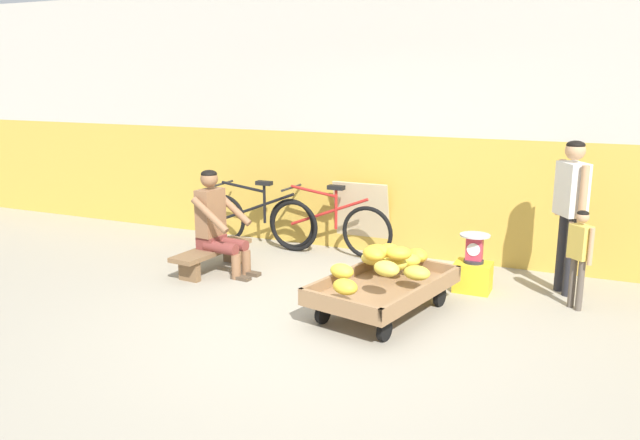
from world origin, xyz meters
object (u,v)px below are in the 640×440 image
(banana_cart, at_px, (384,289))
(weighing_scale, at_px, (474,248))
(vendor_seated, at_px, (217,222))
(plastic_crate, at_px, (473,277))
(sign_board, at_px, (362,217))
(customer_child, at_px, (580,249))
(customer_adult, at_px, (571,200))
(bicycle_near_left, at_px, (258,220))
(bicycle_far_left, at_px, (328,225))
(low_bench, at_px, (212,254))

(banana_cart, xyz_separation_m, weighing_scale, (0.62, 0.98, 0.21))
(vendor_seated, distance_m, plastic_crate, 2.77)
(weighing_scale, xyz_separation_m, sign_board, (-1.54, 0.92, -0.01))
(customer_child, bearing_deg, plastic_crate, 174.07)
(customer_adult, bearing_deg, vendor_seated, -166.44)
(customer_child, bearing_deg, vendor_seated, -173.33)
(bicycle_near_left, bearing_deg, customer_adult, -4.12)
(plastic_crate, height_order, weighing_scale, weighing_scale)
(plastic_crate, relative_size, customer_adult, 0.24)
(banana_cart, distance_m, vendor_seated, 2.15)
(plastic_crate, bearing_deg, banana_cart, -122.33)
(banana_cart, relative_size, sign_board, 1.80)
(bicycle_far_left, bearing_deg, plastic_crate, -19.48)
(bicycle_far_left, xyz_separation_m, customer_adult, (2.73, -0.34, 0.60))
(low_bench, xyz_separation_m, customer_adult, (3.62, 0.84, 0.75))
(plastic_crate, relative_size, sign_board, 0.41)
(plastic_crate, relative_size, customer_child, 0.38)
(low_bench, height_order, vendor_seated, vendor_seated)
(bicycle_far_left, xyz_separation_m, sign_board, (0.34, 0.25, 0.09))
(customer_child, bearing_deg, low_bench, -173.62)
(bicycle_far_left, distance_m, customer_adult, 2.82)
(banana_cart, relative_size, plastic_crate, 4.41)
(weighing_scale, xyz_separation_m, customer_child, (0.97, -0.10, 0.13))
(plastic_crate, bearing_deg, weighing_scale, -90.00)
(plastic_crate, height_order, customer_adult, customer_adult)
(low_bench, height_order, customer_adult, customer_adult)
(low_bench, distance_m, bicycle_far_left, 1.49)
(customer_child, bearing_deg, weighing_scale, 174.14)
(bicycle_far_left, xyz_separation_m, customer_child, (2.86, -0.77, 0.23))
(plastic_crate, xyz_separation_m, sign_board, (-1.54, 0.92, 0.29))
(plastic_crate, xyz_separation_m, customer_child, (0.97, -0.10, 0.43))
(customer_child, bearing_deg, bicycle_far_left, 164.95)
(banana_cart, distance_m, bicycle_near_left, 2.71)
(plastic_crate, bearing_deg, customer_child, -5.93)
(weighing_scale, relative_size, sign_board, 0.34)
(weighing_scale, height_order, customer_child, customer_child)
(vendor_seated, bearing_deg, bicycle_near_left, 97.10)
(bicycle_near_left, bearing_deg, customer_child, -10.26)
(banana_cart, height_order, sign_board, sign_board)
(weighing_scale, height_order, sign_board, sign_board)
(banana_cart, bearing_deg, customer_child, 28.88)
(plastic_crate, relative_size, weighing_scale, 1.20)
(banana_cart, bearing_deg, customer_adult, 41.70)
(low_bench, bearing_deg, plastic_crate, 10.60)
(low_bench, distance_m, customer_adult, 3.79)
(vendor_seated, relative_size, bicycle_far_left, 0.69)
(plastic_crate, height_order, bicycle_far_left, bicycle_far_left)
(plastic_crate, distance_m, bicycle_near_left, 2.90)
(banana_cart, height_order, bicycle_far_left, bicycle_far_left)
(vendor_seated, relative_size, bicycle_near_left, 0.69)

